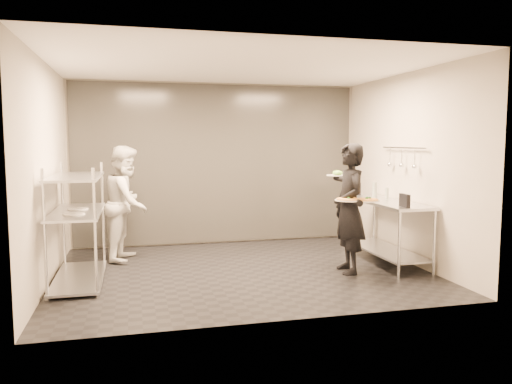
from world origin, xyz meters
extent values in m
cube|color=black|center=(0.00, 0.00, 0.00)|extent=(5.00, 4.00, 0.00)
cube|color=white|center=(0.00, 0.00, 2.80)|extent=(5.00, 4.00, 0.00)
cube|color=#B2ACA0|center=(0.00, 2.00, 1.40)|extent=(5.00, 0.00, 2.80)
cube|color=#B2ACA0|center=(0.00, -2.00, 1.40)|extent=(5.00, 0.00, 2.80)
cube|color=#B2ACA0|center=(-2.50, 0.00, 1.40)|extent=(0.00, 4.00, 2.80)
cube|color=#B2ACA0|center=(2.50, 0.00, 1.40)|extent=(0.00, 4.00, 2.80)
cube|color=white|center=(0.00, 1.97, 1.40)|extent=(4.90, 0.04, 2.74)
cylinder|color=silver|center=(-2.42, -0.77, 0.75)|extent=(0.04, 0.04, 1.50)
cylinder|color=silver|center=(-2.42, 0.77, 0.75)|extent=(0.04, 0.04, 1.50)
cylinder|color=silver|center=(-1.88, -0.77, 0.75)|extent=(0.04, 0.04, 1.50)
cylinder|color=silver|center=(-1.88, 0.77, 0.75)|extent=(0.04, 0.04, 1.50)
cube|color=#B9BCC4|center=(-2.15, 0.00, 0.05)|extent=(0.60, 1.60, 0.03)
cube|color=#B9BCC4|center=(-2.15, 0.00, 0.90)|extent=(0.60, 1.60, 0.03)
cube|color=#B9BCC4|center=(-2.15, 0.00, 1.35)|extent=(0.60, 1.60, 0.03)
cylinder|color=silver|center=(-2.15, -0.35, 0.93)|extent=(0.26, 0.26, 0.01)
cylinder|color=silver|center=(-2.15, 0.10, 0.93)|extent=(0.26, 0.26, 0.01)
cylinder|color=silver|center=(1.92, -0.86, 0.45)|extent=(0.04, 0.04, 0.90)
cylinder|color=silver|center=(1.92, 0.86, 0.45)|extent=(0.04, 0.04, 0.90)
cylinder|color=silver|center=(2.44, -0.86, 0.45)|extent=(0.04, 0.04, 0.90)
cylinder|color=silver|center=(2.44, 0.86, 0.45)|extent=(0.04, 0.04, 0.90)
cube|color=#B9BCC4|center=(2.18, 0.00, 0.18)|extent=(0.57, 1.71, 0.03)
cube|color=#B9BCC4|center=(2.18, 0.00, 0.90)|extent=(0.60, 1.80, 0.04)
cylinder|color=silver|center=(2.44, 0.00, 1.70)|extent=(0.02, 1.20, 0.02)
cylinder|color=silver|center=(2.42, -0.35, 1.57)|extent=(0.01, 0.01, 0.22)
sphere|color=silver|center=(2.42, -0.35, 1.44)|extent=(0.07, 0.07, 0.07)
cylinder|color=silver|center=(2.42, 0.00, 1.57)|extent=(0.01, 0.01, 0.22)
sphere|color=silver|center=(2.42, 0.00, 1.44)|extent=(0.07, 0.07, 0.07)
cylinder|color=silver|center=(2.42, 0.35, 1.57)|extent=(0.01, 0.01, 0.22)
sphere|color=silver|center=(2.42, 0.35, 1.44)|extent=(0.07, 0.07, 0.07)
imported|color=black|center=(1.40, -0.42, 0.89)|extent=(0.47, 0.67, 1.77)
imported|color=silver|center=(-1.55, 1.10, 0.86)|extent=(0.84, 0.97, 1.73)
cylinder|color=silver|center=(1.30, -0.61, 1.02)|extent=(0.36, 0.36, 0.01)
cylinder|color=#BF8B45|center=(1.30, -0.61, 1.03)|extent=(0.31, 0.31, 0.02)
cylinder|color=#C9621A|center=(1.30, -0.61, 1.04)|extent=(0.28, 0.28, 0.01)
sphere|color=#155212|center=(1.30, -0.61, 1.05)|extent=(0.04, 0.04, 0.04)
cylinder|color=silver|center=(1.55, -0.65, 1.01)|extent=(0.34, 0.34, 0.01)
cylinder|color=#BF8B45|center=(1.55, -0.65, 1.03)|extent=(0.30, 0.30, 0.02)
cylinder|color=#C9621A|center=(1.55, -0.65, 1.04)|extent=(0.27, 0.27, 0.01)
sphere|color=#155212|center=(1.55, -0.65, 1.04)|extent=(0.04, 0.04, 0.04)
cylinder|color=silver|center=(1.35, -0.11, 1.32)|extent=(0.31, 0.31, 0.01)
ellipsoid|color=#356C1B|center=(1.35, -0.11, 1.35)|extent=(0.13, 0.13, 0.07)
cube|color=black|center=(2.06, -0.72, 1.01)|extent=(0.08, 0.25, 0.18)
cylinder|color=gray|center=(2.12, 0.25, 1.05)|extent=(0.07, 0.07, 0.26)
cylinder|color=gray|center=(2.27, 0.16, 1.01)|extent=(0.05, 0.05, 0.18)
cylinder|color=black|center=(2.13, 0.80, 1.02)|extent=(0.06, 0.06, 0.20)
camera|label=1|loc=(-1.44, -6.64, 1.80)|focal=35.00mm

